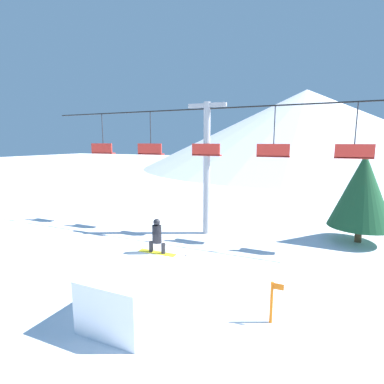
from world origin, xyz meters
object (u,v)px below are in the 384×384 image
object	(u,v)px
trail_marker	(272,301)
snowboarder	(157,236)
pine_tree_near	(362,191)
snow_ramp	(136,290)

from	to	relation	value
trail_marker	snowboarder	bearing A→B (deg)	179.61
snowboarder	pine_tree_near	distance (m)	12.64
snowboarder	snow_ramp	bearing A→B (deg)	-91.96
pine_tree_near	trail_marker	bearing A→B (deg)	-108.12
snow_ramp	pine_tree_near	size ratio (longest dim) A/B	0.65
pine_tree_near	trail_marker	size ratio (longest dim) A/B	3.71
snow_ramp	snowboarder	distance (m)	2.03
pine_tree_near	trail_marker	world-z (taller)	pine_tree_near
snow_ramp	snowboarder	size ratio (longest dim) A/B	2.25
pine_tree_near	trail_marker	distance (m)	10.92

